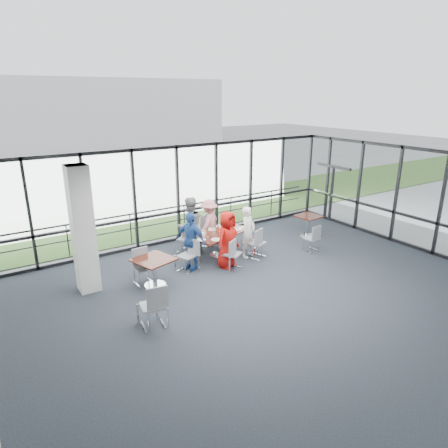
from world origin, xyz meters
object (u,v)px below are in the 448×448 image
chair_spare_lb (143,268)px  chair_spare_r (312,238)px  chair_main_fr (204,231)px  chair_main_nl (232,254)px  main_table (219,236)px  diner_far_right (209,223)px  chair_main_end (187,256)px  side_table_right (308,219)px  diner_end (190,241)px  diner_near_right (248,232)px  chair_main_nr (256,243)px  diner_near_left (227,240)px  diner_far_left (190,226)px  chair_spare_la (152,306)px  structural_column (83,230)px  side_table_left (154,263)px  chair_main_fl (185,239)px

chair_spare_lb → chair_spare_r: 5.38m
chair_main_fr → chair_main_nl: bearing=50.4°
main_table → diner_far_right: bearing=61.3°
chair_main_end → side_table_right: bearing=71.4°
diner_end → side_table_right: bearing=65.9°
diner_near_right → chair_main_nl: (-0.92, -0.50, -0.33)m
diner_end → chair_main_nr: (2.03, -0.41, -0.36)m
diner_near_left → diner_far_left: diner_far_left is taller
side_table_right → chair_spare_la: size_ratio=0.86×
structural_column → diner_near_right: structural_column is taller
diner_far_left → chair_spare_lb: 2.36m
side_table_right → diner_end: diner_end is taller
chair_spare_lb → chair_spare_r: chair_spare_lb is taller
chair_main_nl → chair_main_fr: bearing=50.9°
chair_spare_lb → diner_far_right: bearing=-155.4°
structural_column → chair_spare_lb: bearing=-20.7°
diner_near_left → diner_near_right: (0.95, 0.29, -0.04)m
structural_column → chair_spare_lb: size_ratio=3.47×
side_table_left → chair_spare_lb: 0.36m
structural_column → chair_spare_la: bearing=-74.8°
main_table → chair_spare_r: (2.64, -1.32, -0.19)m
diner_near_right → chair_spare_lb: diner_near_right is taller
chair_spare_lb → chair_main_end: bearing=-177.6°
side_table_left → diner_near_left: 2.25m
main_table → chair_main_end: chair_main_end is taller
diner_near_right → chair_main_fl: (-1.41, 1.39, -0.36)m
diner_far_right → chair_spare_r: bearing=107.1°
side_table_left → chair_main_fr: bearing=35.9°
chair_main_nl → chair_main_end: size_ratio=1.01×
chair_spare_la → chair_main_fl: bearing=62.3°
chair_spare_lb → chair_main_fl: bearing=-146.5°
diner_far_right → chair_main_fr: 0.38m
diner_far_right → chair_main_nr: size_ratio=1.67×
diner_near_left → chair_main_fr: size_ratio=1.80×
structural_column → diner_far_left: bearing=11.5°
structural_column → chair_main_nr: size_ratio=3.42×
structural_column → chair_main_nr: structural_column is taller
diner_far_right → chair_main_end: size_ratio=1.73×
diner_far_left → chair_spare_r: 3.85m
diner_far_left → chair_spare_r: diner_far_left is taller
chair_main_nr → chair_spare_lb: (-3.55, 0.20, -0.01)m
chair_main_nr → chair_spare_la: bearing=-178.1°
chair_spare_lb → chair_main_nl: bearing=167.0°
main_table → chair_spare_la: chair_spare_la is taller
diner_near_left → main_table: bearing=54.0°
diner_far_left → diner_near_right: bearing=135.2°
chair_spare_lb → chair_main_nr: bearing=174.9°
chair_main_nr → diner_near_right: bearing=106.8°
diner_end → diner_near_left: bearing=36.3°
side_table_right → chair_main_fr: size_ratio=0.91×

